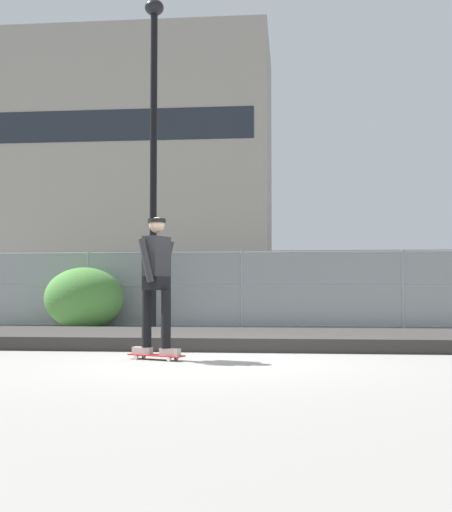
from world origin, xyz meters
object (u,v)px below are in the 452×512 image
(street_lamp, at_px, (154,126))
(parked_car_mid, at_px, (266,292))
(skater, at_px, (156,275))
(skateboard, at_px, (156,356))
(parked_car_near, at_px, (42,292))
(shrub_left, at_px, (84,298))

(street_lamp, relative_size, parked_car_mid, 1.69)
(skater, bearing_deg, parked_car_mid, 83.23)
(skater, xyz_separation_m, street_lamp, (-1.32, 6.05, 3.55))
(skateboard, xyz_separation_m, parked_car_near, (-5.11, 9.17, 0.78))
(skater, relative_size, street_lamp, 0.24)
(skateboard, xyz_separation_m, street_lamp, (-1.32, 6.05, 4.61))
(skater, distance_m, street_lamp, 7.14)
(skater, height_order, parked_car_near, skater)
(parked_car_mid, bearing_deg, skateboard, -96.77)
(parked_car_near, height_order, shrub_left, parked_car_near)
(street_lamp, distance_m, parked_car_near, 6.23)
(shrub_left, bearing_deg, skater, -64.62)
(street_lamp, xyz_separation_m, parked_car_mid, (2.45, 3.48, -3.83))
(street_lamp, bearing_deg, parked_car_mid, 54.84)
(skateboard, xyz_separation_m, skater, (0.00, 0.00, 1.07))
(skateboard, relative_size, parked_car_mid, 0.18)
(parked_car_near, relative_size, parked_car_mid, 0.99)
(skater, height_order, parked_car_mid, skater)
(skater, distance_m, parked_car_mid, 9.61)
(skateboard, bearing_deg, shrub_left, 115.38)
(parked_car_near, height_order, parked_car_mid, same)
(street_lamp, xyz_separation_m, shrub_left, (-1.69, 0.30, -3.95))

